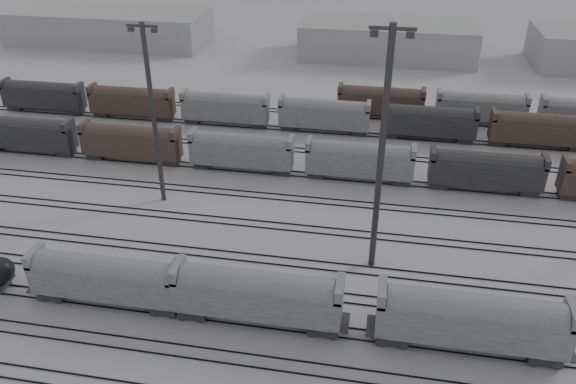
% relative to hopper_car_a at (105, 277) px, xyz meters
% --- Properties ---
extents(ground, '(900.00, 900.00, 0.00)m').
position_rel_hopper_car_a_xyz_m(ground, '(14.86, -1.00, -3.36)').
color(ground, '#BCBCC1').
rests_on(ground, ground).
extents(tracks, '(220.00, 71.50, 0.16)m').
position_rel_hopper_car_a_xyz_m(tracks, '(14.86, 16.50, -3.28)').
color(tracks, black).
rests_on(tracks, ground).
extents(hopper_car_a, '(15.22, 3.02, 5.44)m').
position_rel_hopper_car_a_xyz_m(hopper_car_a, '(0.00, 0.00, 0.00)').
color(hopper_car_a, black).
rests_on(hopper_car_a, ground).
extents(hopper_car_b, '(16.14, 3.21, 5.77)m').
position_rel_hopper_car_a_xyz_m(hopper_car_b, '(15.40, -0.00, 0.20)').
color(hopper_car_b, black).
rests_on(hopper_car_b, ground).
extents(hopper_car_c, '(16.76, 3.33, 5.99)m').
position_rel_hopper_car_a_xyz_m(hopper_car_c, '(34.88, -0.00, 0.34)').
color(hopper_car_c, black).
rests_on(hopper_car_c, ground).
extents(light_mast_b, '(3.74, 0.60, 23.35)m').
position_rel_hopper_car_a_xyz_m(light_mast_b, '(-2.30, 20.71, 9.02)').
color(light_mast_b, '#353437').
rests_on(light_mast_b, ground).
extents(light_mast_c, '(4.24, 0.68, 26.49)m').
position_rel_hopper_car_a_xyz_m(light_mast_c, '(25.72, 11.35, 10.69)').
color(light_mast_c, '#353437').
rests_on(light_mast_c, ground).
extents(bg_string_near, '(151.00, 3.00, 5.60)m').
position_rel_hopper_car_a_xyz_m(bg_string_near, '(22.86, 31.00, -0.56)').
color(bg_string_near, gray).
rests_on(bg_string_near, ground).
extents(bg_string_mid, '(151.00, 3.00, 5.60)m').
position_rel_hopper_car_a_xyz_m(bg_string_mid, '(32.86, 47.00, -0.56)').
color(bg_string_mid, black).
rests_on(bg_string_mid, ground).
extents(bg_string_far, '(66.00, 3.00, 5.60)m').
position_rel_hopper_car_a_xyz_m(bg_string_far, '(50.36, 55.00, -0.56)').
color(bg_string_far, '#4A362F').
rests_on(bg_string_far, ground).
extents(warehouse_left, '(50.00, 18.00, 8.00)m').
position_rel_hopper_car_a_xyz_m(warehouse_left, '(-45.14, 94.00, 0.64)').
color(warehouse_left, '#9C9C9F').
rests_on(warehouse_left, ground).
extents(warehouse_mid, '(40.00, 18.00, 8.00)m').
position_rel_hopper_car_a_xyz_m(warehouse_mid, '(24.86, 94.00, 0.64)').
color(warehouse_mid, '#9C9C9F').
rests_on(warehouse_mid, ground).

